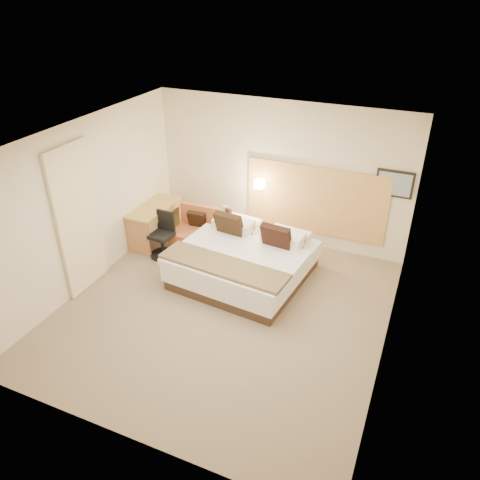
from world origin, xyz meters
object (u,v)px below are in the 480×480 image
at_px(bed, 244,260).
at_px(lounge_chair, 195,232).
at_px(desk_chair, 163,238).
at_px(desk, 155,214).
at_px(side_table, 225,230).

relative_size(bed, lounge_chair, 2.89).
bearing_deg(lounge_chair, desk_chair, -126.54).
bearing_deg(desk_chair, desk, 136.37).
height_order(side_table, desk_chair, desk_chair).
xyz_separation_m(bed, lounge_chair, (-1.26, 0.60, -0.02)).
xyz_separation_m(lounge_chair, desk_chair, (-0.38, -0.52, 0.04)).
bearing_deg(side_table, desk_chair, -137.55).
height_order(desk, desk_chair, desk_chair).
height_order(bed, side_table, bed).
relative_size(side_table, desk, 0.56).
height_order(side_table, desk, desk).
bearing_deg(desk_chair, lounge_chair, 53.46).
distance_m(side_table, desk_chair, 1.18).
bearing_deg(side_table, desk, -161.92).
bearing_deg(side_table, lounge_chair, -150.11).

